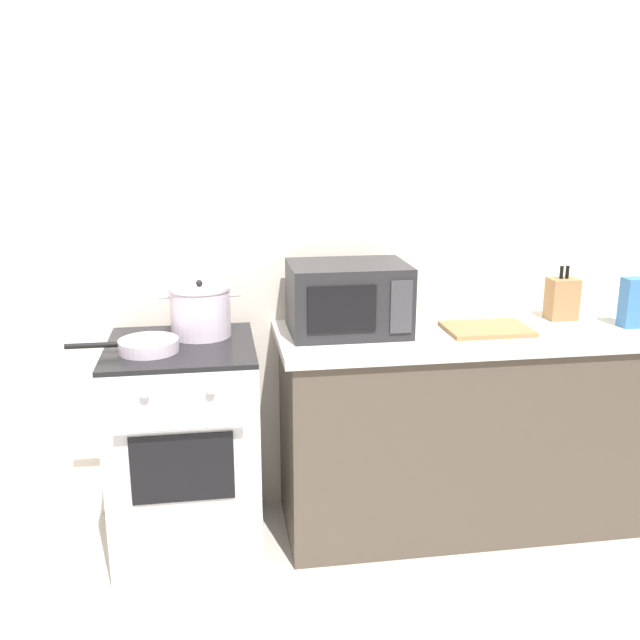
% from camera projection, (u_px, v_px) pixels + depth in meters
% --- Properties ---
extents(ground_plane, '(10.00, 10.00, 0.00)m').
position_uv_depth(ground_plane, '(284.00, 627.00, 2.58)').
color(ground_plane, '#B2ADA3').
extents(back_wall, '(4.40, 0.10, 2.50)m').
position_uv_depth(back_wall, '(323.00, 246.00, 3.22)').
color(back_wall, silver).
rests_on(back_wall, ground_plane).
extents(lower_cabinet_right, '(1.64, 0.56, 0.88)m').
position_uv_depth(lower_cabinet_right, '(466.00, 432.00, 3.19)').
color(lower_cabinet_right, '#4C4238').
rests_on(lower_cabinet_right, ground_plane).
extents(countertop_right, '(1.70, 0.60, 0.04)m').
position_uv_depth(countertop_right, '(472.00, 335.00, 3.07)').
color(countertop_right, beige).
rests_on(countertop_right, lower_cabinet_right).
extents(stove, '(0.60, 0.64, 0.92)m').
position_uv_depth(stove, '(186.00, 448.00, 2.98)').
color(stove, silver).
rests_on(stove, ground_plane).
extents(stock_pot, '(0.34, 0.26, 0.24)m').
position_uv_depth(stock_pot, '(201.00, 311.00, 2.96)').
color(stock_pot, silver).
rests_on(stock_pot, stove).
extents(frying_pan, '(0.43, 0.23, 0.05)m').
position_uv_depth(frying_pan, '(147.00, 345.00, 2.77)').
color(frying_pan, silver).
rests_on(frying_pan, stove).
extents(microwave, '(0.50, 0.37, 0.30)m').
position_uv_depth(microwave, '(348.00, 298.00, 3.00)').
color(microwave, '#232326').
rests_on(microwave, countertop_right).
extents(cutting_board, '(0.36, 0.26, 0.02)m').
position_uv_depth(cutting_board, '(487.00, 329.00, 3.05)').
color(cutting_board, '#997047').
rests_on(cutting_board, countertop_right).
extents(knife_block, '(0.13, 0.10, 0.25)m').
position_uv_depth(knife_block, '(562.00, 299.00, 3.22)').
color(knife_block, '#997047').
rests_on(knife_block, countertop_right).
extents(pasta_box, '(0.08, 0.08, 0.22)m').
position_uv_depth(pasta_box, '(631.00, 303.00, 3.09)').
color(pasta_box, teal).
rests_on(pasta_box, countertop_right).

